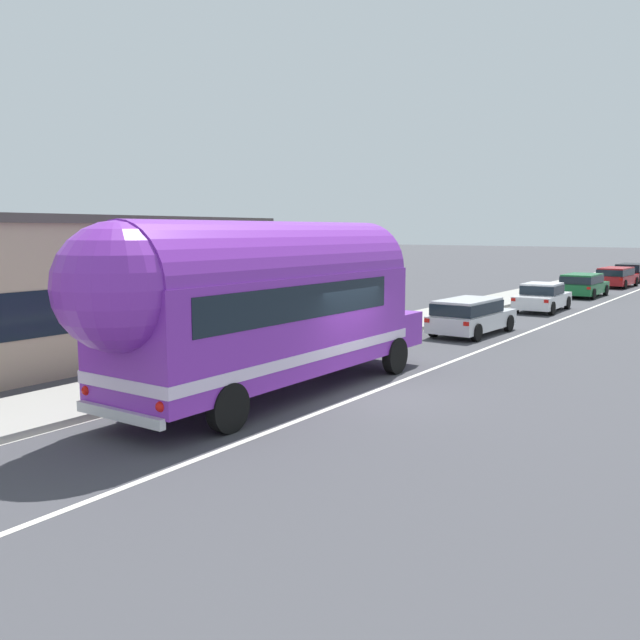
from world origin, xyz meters
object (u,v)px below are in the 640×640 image
(car_lead, at_px, (470,314))
(car_third, at_px, (583,284))
(painted_bus, at_px, (260,301))
(car_fifth, at_px, (632,271))
(car_fourth, at_px, (616,276))
(car_second, at_px, (542,296))

(car_lead, bearing_deg, car_third, 90.74)
(painted_bus, relative_size, car_third, 2.51)
(car_third, height_order, car_fifth, same)
(car_third, xyz_separation_m, car_fourth, (0.16, 8.43, 0.01))
(car_third, xyz_separation_m, car_fifth, (-0.02, 14.73, 0.01))
(car_fourth, relative_size, car_fifth, 0.99)
(car_second, relative_size, car_fourth, 0.93)
(car_second, xyz_separation_m, car_third, (-0.17, 8.38, 0.06))
(car_lead, distance_m, car_fifth, 32.25)
(car_lead, height_order, car_second, same)
(car_lead, distance_m, car_third, 17.52)
(painted_bus, distance_m, car_second, 21.21)
(painted_bus, height_order, car_third, painted_bus)
(painted_bus, bearing_deg, car_third, 90.13)
(car_lead, bearing_deg, painted_bus, -90.75)
(car_third, relative_size, car_fourth, 0.95)
(car_lead, distance_m, car_second, 9.14)
(painted_bus, xyz_separation_m, car_second, (0.10, 21.16, -1.57))
(painted_bus, bearing_deg, car_fifth, 90.11)
(car_second, distance_m, car_third, 8.38)
(painted_bus, xyz_separation_m, car_third, (-0.07, 29.54, -1.52))
(painted_bus, distance_m, car_fifth, 44.29)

